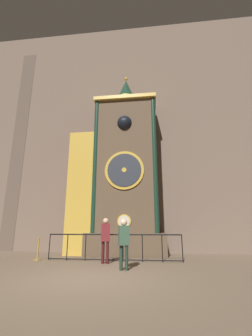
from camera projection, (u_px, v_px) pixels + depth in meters
ground_plane at (85, 280)px, 5.96m from camera, size 28.00×28.00×0.00m
cathedral_back_wall at (119, 127)px, 14.02m from camera, size 24.00×0.32×14.74m
clock_tower at (118, 174)px, 12.02m from camera, size 5.01×1.84×10.03m
railing_fence at (114, 246)px, 9.25m from camera, size 5.58×0.05×1.07m
visitor_near at (105, 236)px, 8.76m from camera, size 0.38×0.29×1.69m
visitor_far at (124, 239)px, 7.44m from camera, size 0.39×0.32×1.61m
stanchion_post at (38, 252)px, 9.48m from camera, size 0.28×0.28×0.95m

